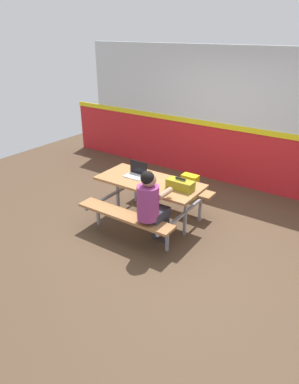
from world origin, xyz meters
The scene contains 7 objects.
ground_plane centered at (0.00, 0.00, -0.01)m, with size 10.00×10.00×0.02m, color #4C3826.
accent_backdrop centered at (0.00, 2.28, 1.25)m, with size 8.00×0.14×2.60m.
picnic_table_main centered at (-0.31, 0.00, 0.57)m, with size 1.66×1.57×0.74m.
student_nearer centered at (0.11, -0.55, 0.71)m, with size 0.36×0.53×1.21m.
laptop_silver centered at (-0.59, 0.03, 0.79)m, with size 0.32×0.22×0.22m.
toolbox_grey centered at (0.23, 0.01, 0.81)m, with size 0.40×0.18×0.18m.
backpack_dark centered at (-0.24, 1.21, 0.22)m, with size 0.30×0.22×0.44m.
Camera 1 is at (2.47, -3.96, 2.85)m, focal length 32.19 mm.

